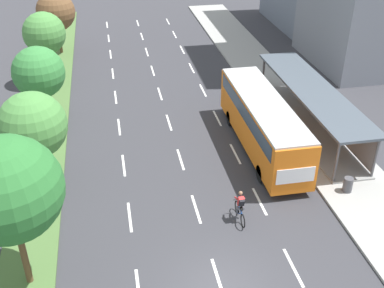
{
  "coord_description": "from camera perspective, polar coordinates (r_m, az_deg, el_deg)",
  "views": [
    {
      "loc": [
        -3.88,
        -13.61,
        15.64
      ],
      "look_at": [
        0.67,
        10.25,
        1.2
      ],
      "focal_mm": 43.98,
      "sensor_mm": 36.0,
      "label": 1
    }
  ],
  "objects": [
    {
      "name": "lane_divider_left",
      "position": [
        35.22,
        -9.06,
        3.96
      ],
      "size": [
        0.14,
        46.89,
        0.01
      ],
      "color": "white",
      "rests_on": "ground"
    },
    {
      "name": "median_tree_fourth",
      "position": [
        39.61,
        -17.49,
        12.66
      ],
      "size": [
        3.33,
        3.33,
        5.83
      ],
      "color": "brown",
      "rests_on": "median_strip"
    },
    {
      "name": "lane_divider_center",
      "position": [
        35.43,
        -3.39,
        4.48
      ],
      "size": [
        0.14,
        46.89,
        0.01
      ],
      "color": "white",
      "rests_on": "ground"
    },
    {
      "name": "cyclist",
      "position": [
        24.02,
        5.88,
        -7.65
      ],
      "size": [
        0.46,
        1.82,
        1.71
      ],
      "color": "black",
      "rests_on": "ground"
    },
    {
      "name": "median_tree_second",
      "position": [
        26.12,
        -18.77,
        2.13
      ],
      "size": [
        3.64,
        3.64,
        5.56
      ],
      "color": "brown",
      "rests_on": "median_strip"
    },
    {
      "name": "median_tree_nearest",
      "position": [
        19.31,
        -21.43,
        -5.19
      ],
      "size": [
        4.3,
        4.3,
        7.03
      ],
      "color": "brown",
      "rests_on": "median_strip"
    },
    {
      "name": "median_tree_third",
      "position": [
        32.79,
        -18.11,
        8.23
      ],
      "size": [
        3.45,
        3.45,
        5.53
      ],
      "color": "brown",
      "rests_on": "median_strip"
    },
    {
      "name": "lane_divider_right",
      "position": [
        35.98,
        2.15,
        4.95
      ],
      "size": [
        0.14,
        46.89,
        0.01
      ],
      "color": "white",
      "rests_on": "ground"
    },
    {
      "name": "median_tree_fifth",
      "position": [
        46.69,
        -16.2,
        15.16
      ],
      "size": [
        3.55,
        3.55,
        5.69
      ],
      "color": "brown",
      "rests_on": "median_strip"
    },
    {
      "name": "trash_bin",
      "position": [
        27.21,
        18.38,
        -4.7
      ],
      "size": [
        0.52,
        0.52,
        0.85
      ],
      "primitive_type": "cylinder",
      "color": "#4C4C51",
      "rests_on": "sidewalk_right"
    },
    {
      "name": "bus_shelter",
      "position": [
        32.66,
        14.66,
        4.72
      ],
      "size": [
        2.9,
        13.77,
        2.86
      ],
      "color": "gray",
      "rests_on": "sidewalk_right"
    },
    {
      "name": "bus",
      "position": [
        29.49,
        8.55,
        2.95
      ],
      "size": [
        2.54,
        11.29,
        3.37
      ],
      "color": "orange",
      "rests_on": "ground"
    },
    {
      "name": "sidewalk_right",
      "position": [
        39.3,
        9.76,
        6.93
      ],
      "size": [
        4.5,
        52.0,
        0.15
      ],
      "primitive_type": "cube",
      "color": "#9E9E99",
      "rests_on": "ground"
    },
    {
      "name": "median_strip",
      "position": [
        37.31,
        -16.61,
        4.7
      ],
      "size": [
        2.6,
        52.0,
        0.12
      ],
      "primitive_type": "cube",
      "color": "#4C7038",
      "rests_on": "ground"
    }
  ]
}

